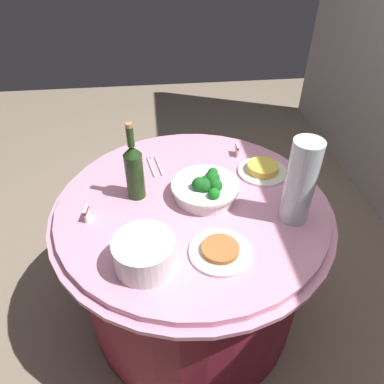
# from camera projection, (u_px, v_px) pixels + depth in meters

# --- Properties ---
(ground_plane) EXTENTS (6.00, 6.00, 0.00)m
(ground_plane) POSITION_uv_depth(u_px,v_px,m) (192.00, 306.00, 1.96)
(ground_plane) COLOR gray
(buffet_table) EXTENTS (1.16, 1.16, 0.74)m
(buffet_table) POSITION_uv_depth(u_px,v_px,m) (192.00, 260.00, 1.73)
(buffet_table) COLOR maroon
(buffet_table) RESTS_ON ground_plane
(broccoli_bowl) EXTENTS (0.28, 0.28, 0.11)m
(broccoli_bowl) POSITION_uv_depth(u_px,v_px,m) (206.00, 188.00, 1.50)
(broccoli_bowl) COLOR white
(broccoli_bowl) RESTS_ON buffet_table
(plate_stack) EXTENTS (0.21, 0.21, 0.11)m
(plate_stack) POSITION_uv_depth(u_px,v_px,m) (144.00, 253.00, 1.21)
(plate_stack) COLOR white
(plate_stack) RESTS_ON buffet_table
(wine_bottle) EXTENTS (0.07, 0.07, 0.34)m
(wine_bottle) POSITION_uv_depth(u_px,v_px,m) (134.00, 170.00, 1.45)
(wine_bottle) COLOR #1F3A16
(wine_bottle) RESTS_ON buffet_table
(decorative_fruit_vase) EXTENTS (0.11, 0.11, 0.34)m
(decorative_fruit_vase) POSITION_uv_depth(u_px,v_px,m) (300.00, 186.00, 1.33)
(decorative_fruit_vase) COLOR silver
(decorative_fruit_vase) RESTS_ON buffet_table
(serving_tongs) EXTENTS (0.17, 0.07, 0.01)m
(serving_tongs) POSITION_uv_depth(u_px,v_px,m) (154.00, 165.00, 1.69)
(serving_tongs) COLOR silver
(serving_tongs) RESTS_ON buffet_table
(food_plate_peanuts) EXTENTS (0.22, 0.22, 0.03)m
(food_plate_peanuts) POSITION_uv_depth(u_px,v_px,m) (220.00, 251.00, 1.27)
(food_plate_peanuts) COLOR white
(food_plate_peanuts) RESTS_ON buffet_table
(food_plate_fried_egg) EXTENTS (0.22, 0.22, 0.04)m
(food_plate_fried_egg) POSITION_uv_depth(u_px,v_px,m) (262.00, 169.00, 1.64)
(food_plate_fried_egg) COLOR white
(food_plate_fried_egg) RESTS_ON buffet_table
(label_placard_front) EXTENTS (0.05, 0.01, 0.05)m
(label_placard_front) POSITION_uv_depth(u_px,v_px,m) (237.00, 149.00, 1.75)
(label_placard_front) COLOR white
(label_placard_front) RESTS_ON buffet_table
(label_placard_mid) EXTENTS (0.05, 0.02, 0.05)m
(label_placard_mid) POSITION_uv_depth(u_px,v_px,m) (87.00, 213.00, 1.40)
(label_placard_mid) COLOR white
(label_placard_mid) RESTS_ON buffet_table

